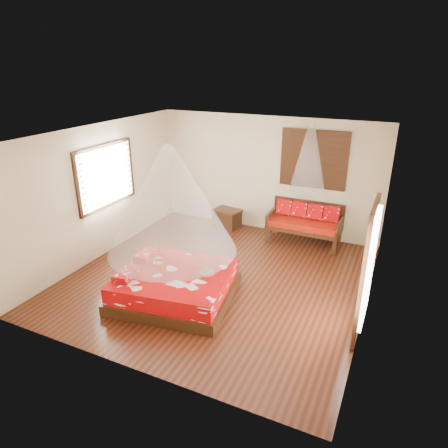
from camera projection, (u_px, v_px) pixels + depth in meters
The scene contains 10 objects.
room at pixel (217, 211), 7.33m from camera, with size 5.54×5.54×2.84m.
bed at pixel (174, 285), 7.13m from camera, with size 2.25×2.10×0.63m.
daybed at pixel (305, 221), 9.22m from camera, with size 1.66×0.74×0.94m.
storage_chest at pixel (227, 218), 10.18m from camera, with size 0.74×0.60×0.46m.
shutter_panel at pixel (314, 159), 8.98m from camera, with size 1.52×0.06×1.32m.
window_left at pixel (106, 176), 8.44m from camera, with size 0.10×1.74×1.34m.
glazed_door at pixel (365, 272), 5.89m from camera, with size 0.08×1.02×2.16m.
wine_tray at pixel (207, 270), 7.00m from camera, with size 0.28×0.28×0.23m.
mosquito_net_main at pixel (170, 200), 6.51m from camera, with size 2.19×2.19×1.80m, color white.
mosquito_net_daybed at pixel (309, 159), 8.55m from camera, with size 0.81×0.81×1.50m, color white.
Camera 1 is at (3.01, -6.17, 3.98)m, focal length 32.00 mm.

